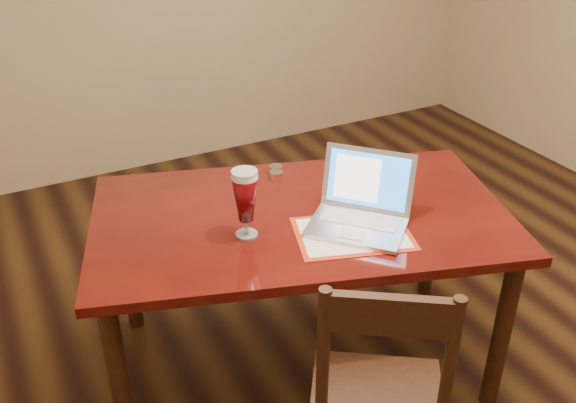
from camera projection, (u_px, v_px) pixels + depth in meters
name	position (u px, v px, depth m)	size (l,w,h in m)	color
ground	(399.00, 359.00, 2.95)	(5.00, 5.00, 0.00)	black
dining_table	(302.00, 232.00, 2.61)	(1.86, 1.38, 1.05)	#4C0F0A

